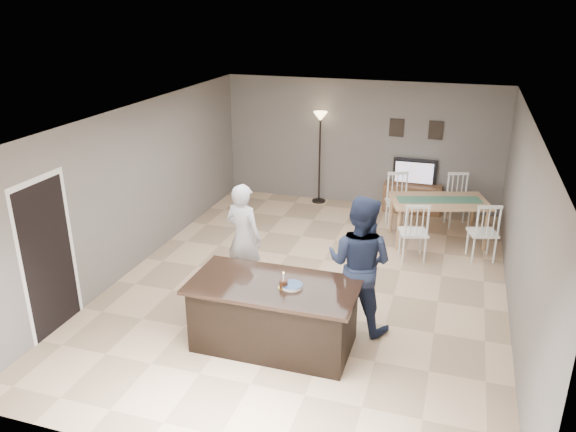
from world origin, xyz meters
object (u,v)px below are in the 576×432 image
(man, at_px, (359,264))
(dining_table, at_px, (438,207))
(television, at_px, (414,172))
(plate_stack, at_px, (292,286))
(tv_console, at_px, (412,198))
(woman, at_px, (244,237))
(birthday_cake, at_px, (284,284))
(kitchen_island, at_px, (274,314))
(floor_lamp, at_px, (320,133))

(man, bearing_deg, dining_table, -92.67)
(television, relative_size, plate_stack, 3.36)
(dining_table, bearing_deg, tv_console, 95.56)
(dining_table, bearing_deg, woman, -151.74)
(man, bearing_deg, plate_stack, 59.99)
(television, distance_m, birthday_cake, 5.80)
(tv_console, xyz_separation_m, television, (0.00, 0.07, 0.56))
(woman, relative_size, plate_stack, 6.32)
(man, bearing_deg, kitchen_island, 50.82)
(dining_table, relative_size, floor_lamp, 1.17)
(kitchen_island, distance_m, woman, 1.70)
(kitchen_island, bearing_deg, dining_table, 66.44)
(man, height_order, floor_lamp, floor_lamp)
(tv_console, relative_size, woman, 0.70)
(birthday_cake, distance_m, dining_table, 4.51)
(kitchen_island, relative_size, floor_lamp, 1.06)
(television, height_order, dining_table, television)
(television, xyz_separation_m, floor_lamp, (-2.05, -0.05, 0.71))
(kitchen_island, height_order, dining_table, dining_table)
(kitchen_island, relative_size, woman, 1.25)
(kitchen_island, distance_m, birthday_cake, 0.52)
(kitchen_island, bearing_deg, floor_lamp, 98.65)
(kitchen_island, xyz_separation_m, birthday_cake, (0.15, -0.06, 0.50))
(tv_console, bearing_deg, man, -92.99)
(woman, distance_m, man, 1.99)
(birthday_cake, relative_size, dining_table, 0.09)
(birthday_cake, height_order, floor_lamp, floor_lamp)
(dining_table, bearing_deg, plate_stack, -127.58)
(plate_stack, bearing_deg, television, 80.43)
(woman, distance_m, birthday_cake, 1.79)
(plate_stack, bearing_deg, kitchen_island, 175.95)
(dining_table, bearing_deg, floor_lamp, 134.09)
(television, distance_m, floor_lamp, 2.17)
(woman, relative_size, floor_lamp, 0.85)
(man, relative_size, floor_lamp, 0.95)
(television, distance_m, dining_table, 1.64)
(plate_stack, bearing_deg, tv_console, 80.31)
(birthday_cake, bearing_deg, woman, 128.00)
(man, xyz_separation_m, dining_table, (0.85, 3.35, -0.28))
(television, height_order, floor_lamp, floor_lamp)
(woman, height_order, plate_stack, woman)
(television, xyz_separation_m, dining_table, (0.60, -1.51, -0.19))
(woman, bearing_deg, tv_console, -101.68)
(kitchen_island, distance_m, man, 1.33)
(woman, relative_size, dining_table, 0.73)
(woman, bearing_deg, plate_stack, 146.49)
(tv_console, distance_m, man, 4.85)
(tv_console, bearing_deg, birthday_cake, -100.55)
(woman, distance_m, plate_stack, 1.82)
(man, height_order, plate_stack, man)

